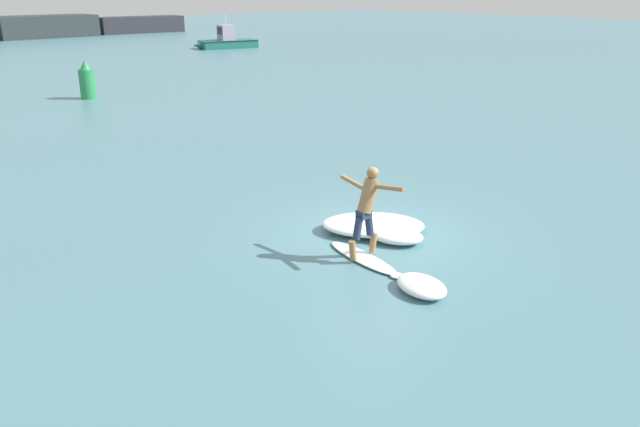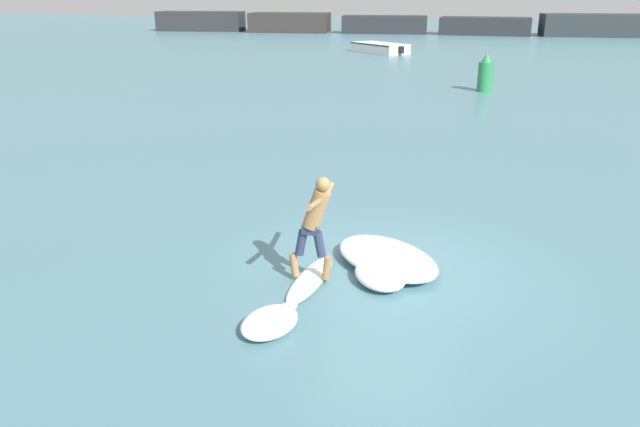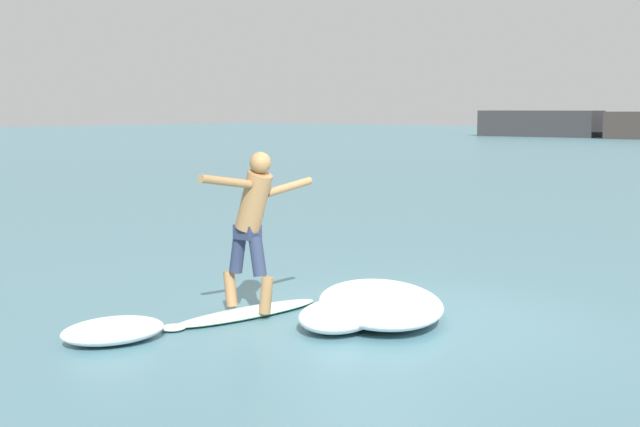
% 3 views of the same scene
% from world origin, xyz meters
% --- Properties ---
extents(ground_plane, '(200.00, 200.00, 0.00)m').
position_xyz_m(ground_plane, '(0.00, 0.00, 0.00)').
color(ground_plane, slate).
extents(surfboard, '(0.69, 2.16, 0.21)m').
position_xyz_m(surfboard, '(-1.24, -0.88, 0.04)').
color(surfboard, white).
rests_on(surfboard, ground).
extents(surfer, '(0.74, 1.67, 1.78)m').
position_xyz_m(surfer, '(-1.15, -0.84, 1.12)').
color(surfer, '#9A7145').
rests_on(surfer, surfboard).
extents(wave_foam_at_tail, '(1.24, 1.44, 0.29)m').
position_xyz_m(wave_foam_at_tail, '(-0.08, -0.65, 0.14)').
color(wave_foam_at_tail, white).
rests_on(wave_foam_at_tail, ground).
extents(wave_foam_at_nose, '(2.53, 2.54, 0.34)m').
position_xyz_m(wave_foam_at_nose, '(-0.04, 0.03, 0.17)').
color(wave_foam_at_nose, white).
rests_on(wave_foam_at_nose, ground).
extents(wave_foam_beside, '(0.97, 1.20, 0.23)m').
position_xyz_m(wave_foam_beside, '(-1.46, -2.51, 0.12)').
color(wave_foam_beside, white).
rests_on(wave_foam_beside, ground).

